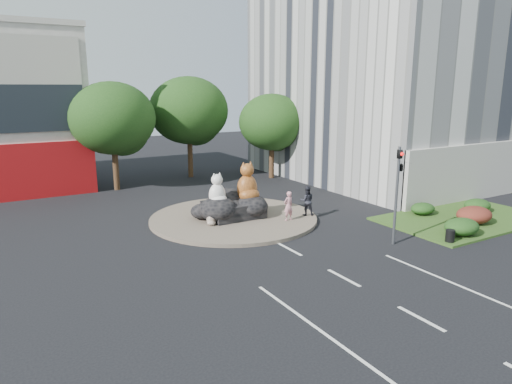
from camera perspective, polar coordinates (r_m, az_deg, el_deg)
ground at (r=19.79m, az=10.92°, el=-10.51°), size 120.00×120.00×0.00m
roundabout_island at (r=27.57m, az=-2.83°, el=-3.28°), size 10.00×10.00×0.20m
rock_plinth at (r=27.43m, az=-2.84°, el=-2.18°), size 3.20×2.60×0.90m
grass_verge at (r=30.28m, az=24.49°, el=-3.06°), size 10.00×6.00×0.12m
tree_left at (r=36.61m, az=-17.41°, el=8.37°), size 6.46×6.46×8.27m
tree_mid at (r=40.61m, az=-8.33°, el=9.65°), size 6.84×6.84×8.76m
tree_right at (r=39.86m, az=2.03°, el=8.38°), size 5.70×5.70×7.30m
hedge_near_green at (r=26.66m, az=24.31°, el=-3.97°), size 2.00×1.60×0.90m
hedge_red at (r=29.20m, az=25.61°, el=-2.60°), size 2.20×1.76×0.99m
hedge_mid_green at (r=32.05m, az=25.93°, el=-1.50°), size 1.80×1.44×0.81m
hedge_back_green at (r=30.05m, az=20.12°, el=-1.96°), size 1.60×1.28×0.72m
traffic_light at (r=23.58m, az=17.48°, el=2.14°), size 0.44×1.24×5.00m
street_lamp at (r=33.13m, az=19.00°, el=6.63°), size 2.34×0.22×8.06m
cat_white at (r=26.39m, az=-4.89°, el=0.37°), size 1.30×1.17×1.95m
cat_tabby at (r=27.32m, az=-1.12°, el=1.35°), size 1.48×1.29×2.41m
kitten_calico at (r=25.79m, az=-5.67°, el=-3.15°), size 0.75×0.75×0.95m
kitten_white at (r=27.57m, az=0.36°, el=-2.26°), size 0.51×0.46×0.74m
pedestrian_pink at (r=26.62m, az=4.07°, el=-1.74°), size 0.67×0.47×1.73m
pedestrian_dark at (r=27.77m, az=6.37°, el=-1.09°), size 1.08×1.00×1.80m
litter_bin at (r=25.28m, az=23.10°, el=-5.06°), size 0.52×0.52×0.63m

